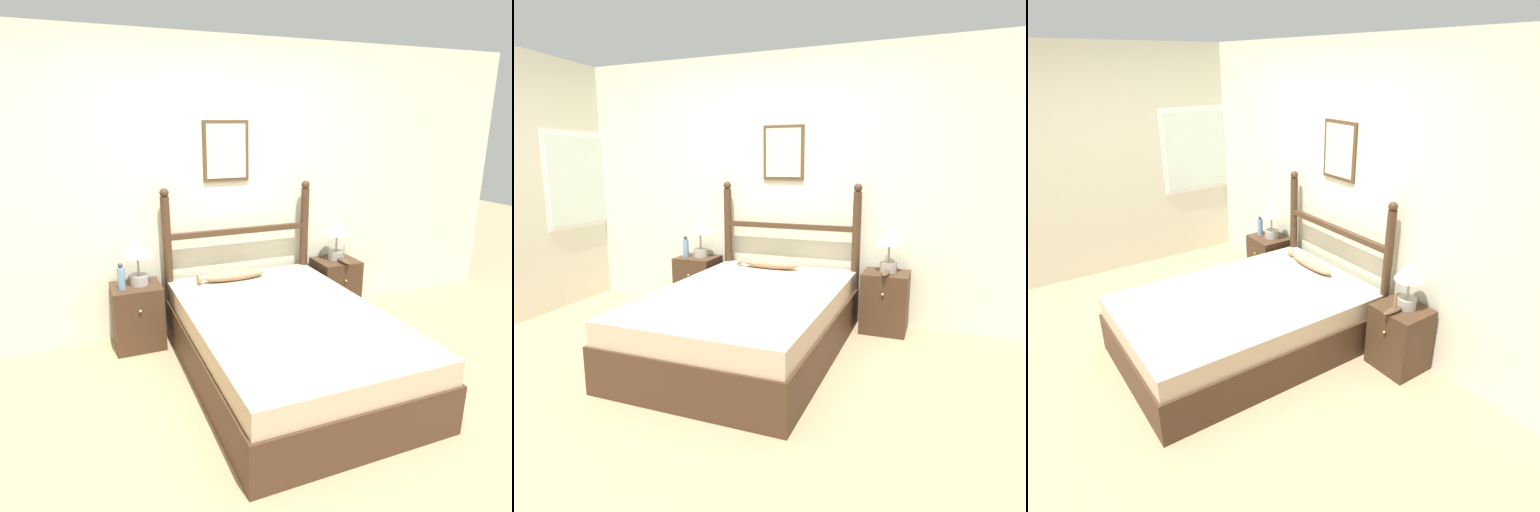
% 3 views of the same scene
% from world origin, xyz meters
% --- Properties ---
extents(ground_plane, '(16.00, 16.00, 0.00)m').
position_xyz_m(ground_plane, '(0.00, 0.00, 0.00)').
color(ground_plane, '#9E7F5B').
extents(wall_back, '(6.40, 0.08, 2.55)m').
position_xyz_m(wall_back, '(0.00, 1.73, 1.28)').
color(wall_back, beige).
rests_on(wall_back, ground_plane).
extents(wall_left, '(0.08, 6.40, 2.55)m').
position_xyz_m(wall_left, '(-2.13, 0.03, 1.28)').
color(wall_left, beige).
rests_on(wall_left, ground_plane).
extents(bed, '(1.40, 2.09, 0.51)m').
position_xyz_m(bed, '(0.21, 0.60, 0.25)').
color(bed, '#3D2819').
rests_on(bed, ground_plane).
extents(headboard, '(1.40, 0.08, 1.33)m').
position_xyz_m(headboard, '(0.21, 1.61, 0.71)').
color(headboard, '#3D2819').
rests_on(headboard, ground_plane).
extents(nightstand_left, '(0.40, 0.38, 0.55)m').
position_xyz_m(nightstand_left, '(-0.75, 1.49, 0.27)').
color(nightstand_left, '#3D2819').
rests_on(nightstand_left, ground_plane).
extents(nightstand_right, '(0.40, 0.38, 0.55)m').
position_xyz_m(nightstand_right, '(1.18, 1.49, 0.27)').
color(nightstand_right, '#3D2819').
rests_on(nightstand_right, ground_plane).
extents(table_lamp_left, '(0.24, 0.24, 0.41)m').
position_xyz_m(table_lamp_left, '(-0.72, 1.50, 0.83)').
color(table_lamp_left, gray).
rests_on(table_lamp_left, nightstand_left).
extents(table_lamp_right, '(0.24, 0.24, 0.41)m').
position_xyz_m(table_lamp_right, '(1.19, 1.52, 0.83)').
color(table_lamp_right, gray).
rests_on(table_lamp_right, nightstand_right).
extents(bottle, '(0.06, 0.06, 0.22)m').
position_xyz_m(bottle, '(-0.86, 1.45, 0.65)').
color(bottle, '#668CB2').
rests_on(bottle, nightstand_left).
extents(model_boat, '(0.06, 0.22, 0.18)m').
position_xyz_m(model_boat, '(1.19, 1.37, 0.57)').
color(model_boat, '#4C3823').
rests_on(model_boat, nightstand_right).
extents(fish_pillow, '(0.62, 0.13, 0.10)m').
position_xyz_m(fish_pillow, '(0.08, 1.42, 0.56)').
color(fish_pillow, '#997A5B').
rests_on(fish_pillow, bed).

